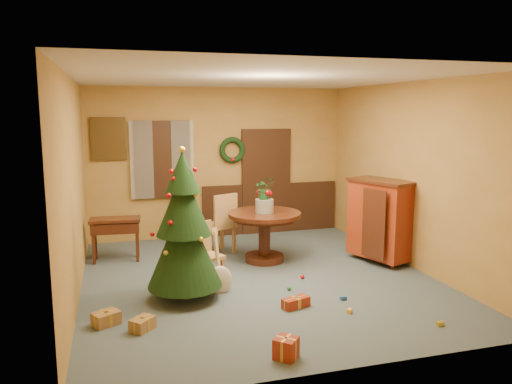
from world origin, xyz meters
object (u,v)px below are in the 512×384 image
object	(u,v)px
dining_table	(264,227)
writing_desk	(115,229)
sideboard	(380,218)
chair_near	(204,251)
christmas_tree	(184,228)

from	to	relation	value
dining_table	writing_desk	world-z (taller)	dining_table
writing_desk	sideboard	size ratio (longest dim) A/B	0.61
chair_near	christmas_tree	xyz separation A→B (m)	(-0.35, -0.50, 0.48)
christmas_tree	writing_desk	xyz separation A→B (m)	(-0.85, 2.01, -0.41)
dining_table	christmas_tree	bearing A→B (deg)	-138.85
chair_near	writing_desk	bearing A→B (deg)	128.44
chair_near	sideboard	bearing A→B (deg)	5.28
sideboard	dining_table	bearing A→B (deg)	163.63
writing_desk	sideboard	xyz separation A→B (m)	(4.15, -1.24, 0.19)
dining_table	chair_near	xyz separation A→B (m)	(-1.14, -0.81, -0.10)
chair_near	writing_desk	xyz separation A→B (m)	(-1.20, 1.51, 0.06)
dining_table	sideboard	distance (m)	1.89
dining_table	christmas_tree	distance (m)	2.02
chair_near	christmas_tree	world-z (taller)	christmas_tree
dining_table	writing_desk	distance (m)	2.45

